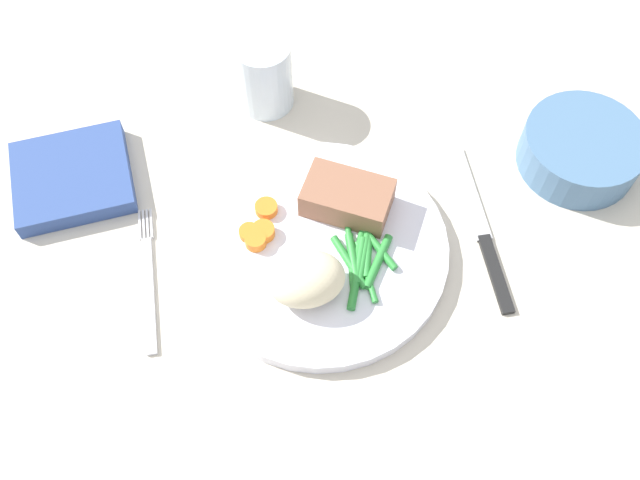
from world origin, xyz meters
TOP-DOWN VIEW (x-y plane):
  - dining_table at (0.00, 0.00)cm, footprint 120.00×90.00cm
  - dinner_plate at (2.15, -1.25)cm, footprint 26.35×26.35cm
  - meat_portion at (5.71, 2.90)cm, footprint 10.46×9.05cm
  - mashed_potatoes at (-0.22, -6.00)cm, footprint 7.61×5.92cm
  - carrot_slices at (-3.70, 1.46)cm, footprint 4.34×5.91cm
  - green_beans at (6.06, -3.63)cm, footprint 6.31×11.15cm
  - fork at (-15.57, -1.51)cm, footprint 1.44×16.60cm
  - knife at (19.38, -1.54)cm, footprint 1.70×20.50cm
  - water_glass at (-0.68, 20.10)cm, footprint 6.44×6.44cm
  - salad_bowl at (32.23, 5.47)cm, footprint 13.08×13.08cm
  - napkin at (-23.03, 11.85)cm, footprint 13.52×12.75cm

SIDE VIEW (x-z plane):
  - dining_table at x=0.00cm, z-range 0.00..2.00cm
  - knife at x=19.38cm, z-range 1.88..2.52cm
  - fork at x=-15.57cm, z-range 2.00..2.40cm
  - dinner_plate at x=2.15cm, z-range 2.00..3.60cm
  - napkin at x=-23.03cm, z-range 2.00..4.11cm
  - green_beans at x=6.06cm, z-range 3.56..4.43cm
  - carrot_slices at x=-3.70cm, z-range 3.53..4.74cm
  - salad_bowl at x=32.23cm, z-range 2.29..6.85cm
  - meat_portion at x=5.71cm, z-range 3.60..6.93cm
  - water_glass at x=-0.68cm, z-range 1.40..10.22cm
  - mashed_potatoes at x=-0.22cm, z-range 3.60..8.19cm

